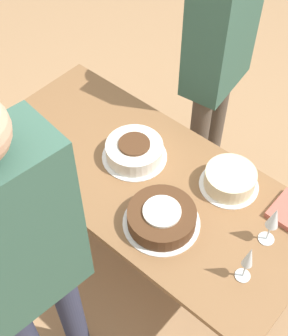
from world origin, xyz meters
TOP-DOWN VIEW (x-y plane):
  - ground_plane at (0.00, 0.00)m, footprint 12.00×12.00m
  - dining_table at (0.00, 0.00)m, footprint 1.64×0.75m
  - cake_center_white at (-0.11, 0.05)m, footprint 0.31×0.31m
  - cake_front_chocolate at (0.23, -0.15)m, footprint 0.33×0.33m
  - cake_back_decorated at (0.33, 0.21)m, footprint 0.27×0.27m
  - wine_glass_near at (0.63, -0.13)m, footprint 0.06×0.06m
  - wine_glass_far at (0.61, 0.07)m, footprint 0.07×0.07m
  - fork_pile at (-0.49, -0.14)m, footprint 0.17×0.10m
  - person_cutting at (0.09, -0.72)m, footprint 0.26×0.42m
  - person_watching at (-0.11, 0.70)m, footprint 0.27×0.42m

SIDE VIEW (x-z plane):
  - ground_plane at x=0.00m, z-range 0.00..0.00m
  - dining_table at x=0.00m, z-range 0.26..1.02m
  - fork_pile at x=-0.49m, z-range 0.76..0.78m
  - cake_front_chocolate at x=0.23m, z-range 0.76..0.85m
  - cake_center_white at x=-0.11m, z-range 0.76..0.86m
  - cake_back_decorated at x=0.33m, z-range 0.76..0.85m
  - wine_glass_near at x=0.63m, z-range 0.80..1.01m
  - wine_glass_far at x=0.61m, z-range 0.80..1.02m
  - person_watching at x=-0.11m, z-range 0.18..1.86m
  - person_cutting at x=0.09m, z-range 0.19..1.96m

